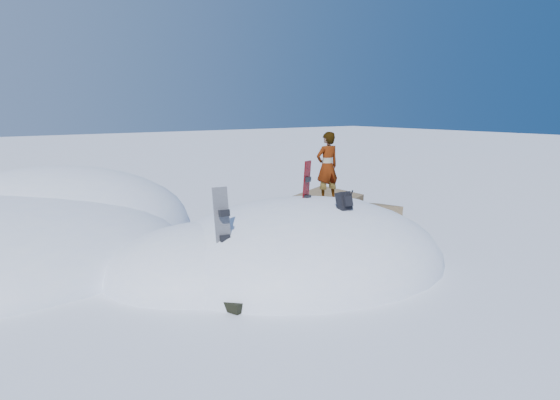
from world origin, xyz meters
TOP-DOWN VIEW (x-y plane):
  - ground at (0.00, 0.00)m, footprint 120.00×120.00m
  - snow_mound at (-0.17, 0.24)m, footprint 8.00×6.00m
  - rock_outcrop at (3.72, 3.01)m, footprint 4.68×4.41m
  - snowboard_red at (0.33, 0.25)m, footprint 0.30×0.25m
  - snowboard_dark at (-2.39, -0.51)m, footprint 0.35×0.36m
  - backpack at (0.35, -1.01)m, footprint 0.31×0.36m
  - gear_pile at (-2.61, -1.48)m, footprint 0.84×0.65m
  - person at (1.56, 0.92)m, footprint 0.68×0.48m

SIDE VIEW (x-z plane):
  - ground at x=0.00m, z-range 0.00..0.00m
  - snow_mound at x=-0.17m, z-range -1.50..1.50m
  - rock_outcrop at x=3.72m, z-range -0.82..0.85m
  - gear_pile at x=-2.61m, z-range 0.00..0.22m
  - snowboard_dark at x=-2.39m, z-range 0.44..2.07m
  - backpack at x=0.35m, z-range 1.34..1.81m
  - snowboard_red at x=0.33m, z-range 0.93..2.36m
  - person at x=1.56m, z-range 1.18..2.95m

